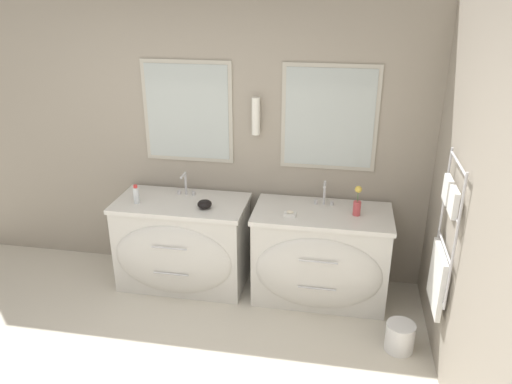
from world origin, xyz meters
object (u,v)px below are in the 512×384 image
(vanity_right, at_px, (320,256))
(flower_vase, at_px, (357,203))
(vanity_left, at_px, (182,244))
(amenity_bowl, at_px, (205,204))
(toiletry_bottle, at_px, (136,195))
(waste_bin, at_px, (400,336))

(vanity_right, relative_size, flower_vase, 4.50)
(vanity_left, height_order, vanity_right, same)
(amenity_bowl, xyz_separation_m, flower_vase, (1.29, 0.09, 0.07))
(toiletry_bottle, xyz_separation_m, flower_vase, (1.91, 0.09, 0.03))
(flower_vase, bearing_deg, waste_bin, -58.75)
(vanity_right, height_order, flower_vase, flower_vase)
(vanity_right, relative_size, amenity_bowl, 9.30)
(vanity_right, xyz_separation_m, amenity_bowl, (-1.01, -0.06, 0.45))
(toiletry_bottle, distance_m, amenity_bowl, 0.62)
(amenity_bowl, bearing_deg, waste_bin, -17.68)
(vanity_left, xyz_separation_m, waste_bin, (1.92, -0.60, -0.30))
(vanity_left, relative_size, vanity_right, 1.00)
(amenity_bowl, bearing_deg, vanity_left, 165.54)
(toiletry_bottle, height_order, waste_bin, toiletry_bottle)
(amenity_bowl, height_order, waste_bin, amenity_bowl)
(vanity_left, distance_m, flower_vase, 1.62)
(toiletry_bottle, xyz_separation_m, waste_bin, (2.29, -0.53, -0.78))
(waste_bin, bearing_deg, vanity_left, 162.73)
(waste_bin, bearing_deg, amenity_bowl, 162.32)
(vanity_right, distance_m, amenity_bowl, 1.10)
(flower_vase, distance_m, waste_bin, 1.09)
(vanity_right, bearing_deg, vanity_left, 180.00)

